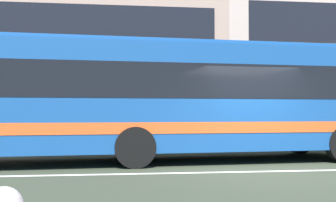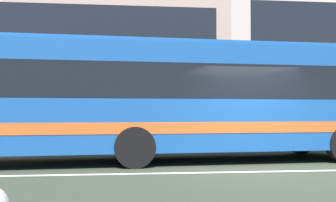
# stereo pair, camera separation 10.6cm
# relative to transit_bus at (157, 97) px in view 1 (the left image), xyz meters

# --- Properties ---
(ground_plane) EXTENTS (160.00, 160.00, 0.00)m
(ground_plane) POSITION_rel_transit_bus_xyz_m (2.34, -2.08, -1.77)
(ground_plane) COLOR #353C2C
(lane_centre_line) EXTENTS (60.00, 0.16, 0.01)m
(lane_centre_line) POSITION_rel_transit_bus_xyz_m (2.34, -2.08, -1.76)
(lane_centre_line) COLOR silver
(lane_centre_line) RESTS_ON ground_plane
(hedge_row_far) EXTENTS (12.16, 1.10, 0.83)m
(hedge_row_far) POSITION_rel_transit_bus_xyz_m (2.02, 3.34, -1.35)
(hedge_row_far) COLOR #396424
(hedge_row_far) RESTS_ON ground_plane
(apartment_block_left) EXTENTS (19.17, 8.19, 9.55)m
(apartment_block_left) POSITION_rel_transit_bus_xyz_m (-5.26, 12.19, 3.01)
(apartment_block_left) COLOR tan
(apartment_block_left) RESTS_ON ground_plane
(transit_bus) EXTENTS (11.87, 3.33, 3.20)m
(transit_bus) POSITION_rel_transit_bus_xyz_m (0.00, 0.00, 0.00)
(transit_bus) COLOR #184A8D
(transit_bus) RESTS_ON ground_plane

